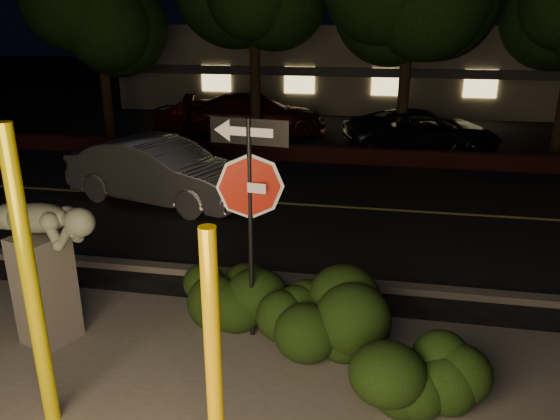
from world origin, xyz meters
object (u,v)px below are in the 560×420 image
object	(u,v)px
signpost	(250,188)
sculpture	(42,256)
yellow_pole_right	(214,384)
parked_car_red	(210,117)
parked_car_dark	(422,131)
parked_car_darkred	(256,114)
silver_sedan	(160,171)
yellow_pole_left	(31,286)

from	to	relation	value
signpost	sculpture	xyz separation A→B (m)	(-2.74, -0.64, -0.92)
yellow_pole_right	parked_car_red	world-z (taller)	yellow_pole_right
yellow_pole_right	signpost	world-z (taller)	signpost
yellow_pole_right	parked_car_dark	bearing A→B (deg)	80.33
signpost	parked_car_darkred	world-z (taller)	signpost
sculpture	silver_sedan	bearing A→B (deg)	116.07
yellow_pole_left	parked_car_darkred	size ratio (longest dim) A/B	0.63
yellow_pole_right	silver_sedan	world-z (taller)	yellow_pole_right
sculpture	parked_car_dark	distance (m)	13.93
sculpture	parked_car_red	size ratio (longest dim) A/B	0.50
silver_sedan	parked_car_darkred	bearing A→B (deg)	12.52
yellow_pole_right	sculpture	size ratio (longest dim) A/B	1.34
parked_car_dark	silver_sedan	bearing A→B (deg)	122.48
yellow_pole_left	parked_car_dark	bearing A→B (deg)	71.36
signpost	yellow_pole_left	bearing A→B (deg)	-122.22
yellow_pole_left	silver_sedan	distance (m)	7.88
yellow_pole_left	yellow_pole_right	distance (m)	2.39
parked_car_dark	parked_car_darkred	bearing A→B (deg)	60.41
parked_car_red	silver_sedan	bearing A→B (deg)	-164.79
signpost	parked_car_darkred	size ratio (longest dim) A/B	0.58
sculpture	yellow_pole_right	bearing A→B (deg)	-18.57
yellow_pole_right	sculpture	bearing A→B (deg)	143.49
yellow_pole_right	sculpture	distance (m)	3.91
sculpture	parked_car_darkred	distance (m)	14.60
yellow_pole_right	sculpture	xyz separation A→B (m)	(-3.14, 2.33, -0.11)
parked_car_red	parked_car_darkred	bearing A→B (deg)	-70.36
sculpture	parked_car_darkred	world-z (taller)	sculpture
yellow_pole_left	sculpture	world-z (taller)	yellow_pole_left
sculpture	parked_car_darkred	size ratio (longest dim) A/B	0.39
signpost	parked_car_red	bearing A→B (deg)	118.13
yellow_pole_right	yellow_pole_left	bearing A→B (deg)	159.53
yellow_pole_left	yellow_pole_right	size ratio (longest dim) A/B	1.20
silver_sedan	parked_car_red	xyz separation A→B (m)	(-1.28, 8.05, -0.06)
signpost	parked_car_dark	world-z (taller)	signpost
yellow_pole_left	sculpture	xyz separation A→B (m)	(-0.92, 1.49, -0.40)
sculpture	parked_car_red	world-z (taller)	sculpture
silver_sedan	parked_car_darkred	xyz separation A→B (m)	(0.44, 8.46, 0.01)
silver_sedan	parked_car_darkred	world-z (taller)	parked_car_darkred
yellow_pole_left	yellow_pole_right	xyz separation A→B (m)	(2.23, -0.83, -0.28)
signpost	sculpture	world-z (taller)	signpost
yellow_pole_right	parked_car_red	bearing A→B (deg)	107.80
sculpture	parked_car_dark	world-z (taller)	sculpture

